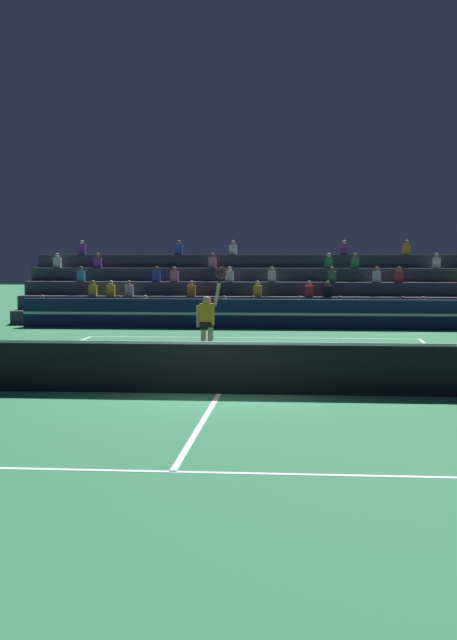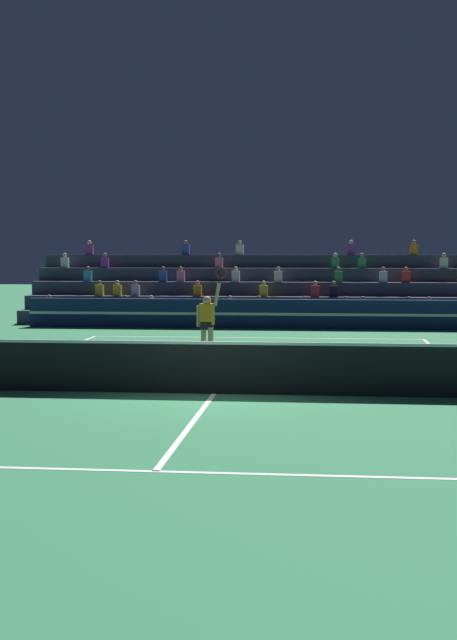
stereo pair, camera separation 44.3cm
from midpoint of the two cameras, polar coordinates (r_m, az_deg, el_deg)
ground_plane at (r=18.00m, az=-0.21°, el=-4.75°), size 120.00×120.00×0.00m
court_lines at (r=18.00m, az=-0.21°, el=-4.74°), size 11.10×23.90×0.01m
tennis_net at (r=17.92m, az=-0.21°, el=-3.03°), size 12.00×0.10×1.10m
sponsor_banner_wall at (r=33.40m, az=2.64°, el=0.39°), size 18.00×0.26×1.10m
bleacher_stand at (r=37.16m, az=2.98°, el=1.51°), size 19.67×4.75×3.38m
tennis_player at (r=23.25m, az=-0.81°, el=-0.24°), size 0.84×0.40×2.50m
tennis_ball at (r=22.71m, az=8.28°, el=-2.81°), size 0.07×0.07×0.07m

